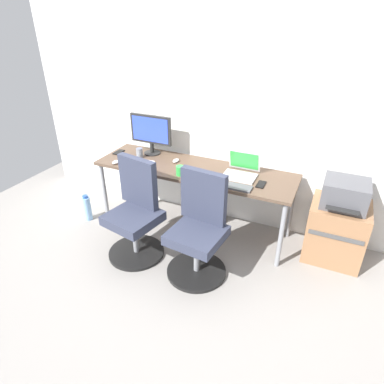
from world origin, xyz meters
The scene contains 19 objects.
ground_plane centered at (0.00, 0.00, 0.00)m, with size 5.28×5.28×0.00m, color gray.
back_wall centered at (0.00, 0.39, 1.30)m, with size 4.40×0.04×2.60m, color white.
desk centered at (0.00, 0.00, 0.65)m, with size 2.04×0.61×0.71m.
office_chair_left centered at (-0.34, -0.59, 0.42)m, with size 0.54×0.54×0.94m.
office_chair_right centered at (0.32, -0.59, 0.42)m, with size 0.54×0.54×0.94m.
side_cabinet centered at (1.41, 0.11, 0.29)m, with size 0.51×0.47×0.57m.
printer centered at (1.41, 0.11, 0.69)m, with size 0.38×0.40×0.24m.
water_bottle_on_floor centered at (-1.16, -0.36, 0.15)m, with size 0.09×0.09×0.31m.
desktop_monitor centered at (-0.59, 0.16, 0.96)m, with size 0.48×0.18×0.43m.
open_laptop centered at (0.48, 0.05, 0.77)m, with size 0.31×0.28×0.22m.
keyboard_by_monitor centered at (-0.60, -0.10, 0.72)m, with size 0.34×0.12×0.02m, color silver.
keyboard_by_laptop centered at (0.49, -0.23, 0.72)m, with size 0.34×0.12×0.02m, color #515156.
mouse_by_monitor centered at (-0.79, -0.24, 0.73)m, with size 0.06×0.10×0.03m, color silver.
mouse_by_laptop centered at (-0.24, 0.06, 0.73)m, with size 0.06×0.10×0.03m, color silver.
coffee_mug centered at (-0.06, -0.20, 0.76)m, with size 0.08×0.08×0.09m, color green.
pen_cup centered at (-0.65, 0.01, 0.76)m, with size 0.07×0.07×0.10m, color slate.
phone_near_laptop centered at (0.71, -0.08, 0.72)m, with size 0.07×0.14×0.01m, color black.
phone_near_monitor centered at (-0.94, 0.03, 0.72)m, with size 0.07×0.14×0.01m, color black.
notebook centered at (0.17, -0.14, 0.72)m, with size 0.21×0.15×0.03m, color yellow.
Camera 1 is at (1.25, -2.78, 2.11)m, focal length 31.08 mm.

